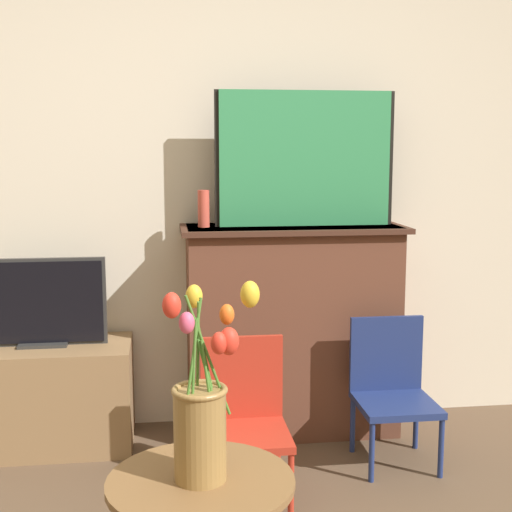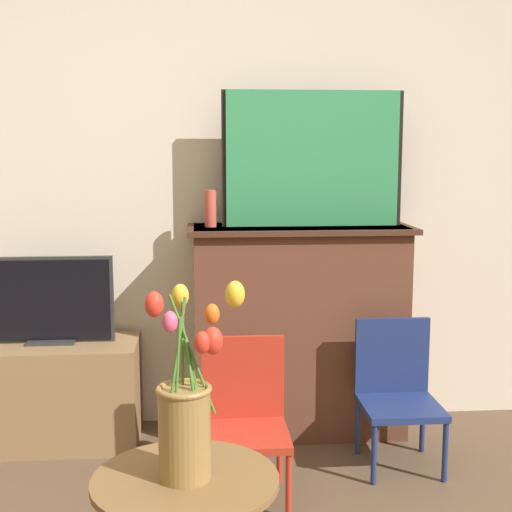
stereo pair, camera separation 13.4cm
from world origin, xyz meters
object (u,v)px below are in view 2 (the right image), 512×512
chair_blue (397,388)px  vase_tulips (187,412)px  tv_monitor (51,301)px  chair_red (244,414)px  painting (313,159)px

chair_blue → vase_tulips: 1.48m
tv_monitor → chair_blue: tv_monitor is taller
chair_red → chair_blue: bearing=20.0°
tv_monitor → chair_red: tv_monitor is taller
tv_monitor → chair_blue: 1.64m
painting → tv_monitor: (-1.24, -0.05, -0.66)m
painting → chair_red: size_ratio=1.35×
tv_monitor → chair_blue: bearing=-12.5°
tv_monitor → vase_tulips: 1.60m
tv_monitor → vase_tulips: bearing=-65.9°
painting → chair_red: painting is taller
painting → vase_tulips: 1.74m
tv_monitor → vase_tulips: vase_tulips is taller
tv_monitor → chair_blue: (1.56, -0.35, -0.35)m
painting → chair_blue: bearing=-50.2°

